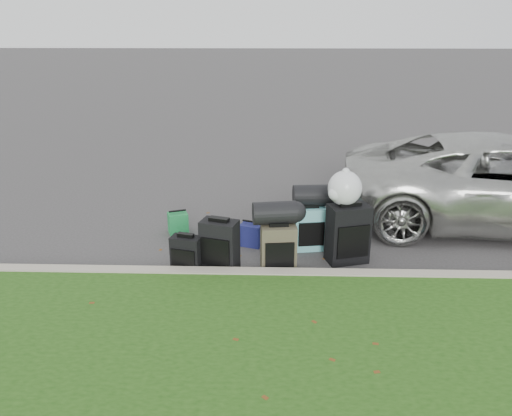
{
  "coord_description": "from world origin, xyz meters",
  "views": [
    {
      "loc": [
        0.11,
        -6.66,
        3.11
      ],
      "look_at": [
        -0.1,
        0.2,
        0.55
      ],
      "focal_mm": 35.0,
      "sensor_mm": 36.0,
      "label": 1
    }
  ],
  "objects_px": {
    "suitcase_small_black": "(187,254)",
    "suitcase_large_black_left": "(220,245)",
    "suv": "(510,182)",
    "suitcase_teal": "(309,228)",
    "suitcase_olive": "(278,248)",
    "tote_navy": "(252,234)",
    "suitcase_large_black_right": "(348,234)",
    "tote_green": "(178,223)"
  },
  "relations": [
    {
      "from": "suitcase_small_black",
      "to": "suitcase_large_black_left",
      "type": "height_order",
      "value": "suitcase_large_black_left"
    },
    {
      "from": "suitcase_large_black_left",
      "to": "suitcase_large_black_right",
      "type": "xyz_separation_m",
      "value": [
        1.73,
        0.28,
        0.06
      ]
    },
    {
      "from": "suv",
      "to": "suitcase_olive",
      "type": "distance_m",
      "value": 4.11
    },
    {
      "from": "suitcase_olive",
      "to": "suitcase_large_black_right",
      "type": "bearing_deg",
      "value": 10.5
    },
    {
      "from": "suitcase_large_black_right",
      "to": "suitcase_large_black_left",
      "type": "bearing_deg",
      "value": 173.01
    },
    {
      "from": "suitcase_large_black_left",
      "to": "suitcase_large_black_right",
      "type": "relative_size",
      "value": 0.84
    },
    {
      "from": "tote_green",
      "to": "suv",
      "type": "bearing_deg",
      "value": -14.48
    },
    {
      "from": "suitcase_olive",
      "to": "suitcase_teal",
      "type": "xyz_separation_m",
      "value": [
        0.45,
        0.67,
        0.0
      ]
    },
    {
      "from": "tote_navy",
      "to": "suv",
      "type": "bearing_deg",
      "value": 32.74
    },
    {
      "from": "suitcase_small_black",
      "to": "suitcase_large_black_left",
      "type": "xyz_separation_m",
      "value": [
        0.43,
        0.07,
        0.1
      ]
    },
    {
      "from": "suitcase_teal",
      "to": "suitcase_large_black_right",
      "type": "height_order",
      "value": "suitcase_large_black_right"
    },
    {
      "from": "suitcase_teal",
      "to": "tote_navy",
      "type": "xyz_separation_m",
      "value": [
        -0.84,
        0.1,
        -0.15
      ]
    },
    {
      "from": "suv",
      "to": "suitcase_large_black_right",
      "type": "distance_m",
      "value": 3.13
    },
    {
      "from": "suitcase_olive",
      "to": "tote_navy",
      "type": "bearing_deg",
      "value": 110.17
    },
    {
      "from": "suitcase_small_black",
      "to": "suitcase_teal",
      "type": "distance_m",
      "value": 1.83
    },
    {
      "from": "suitcase_olive",
      "to": "tote_navy",
      "type": "height_order",
      "value": "suitcase_olive"
    },
    {
      "from": "suv",
      "to": "tote_green",
      "type": "bearing_deg",
      "value": 101.38
    },
    {
      "from": "suitcase_olive",
      "to": "suitcase_teal",
      "type": "height_order",
      "value": "suitcase_teal"
    },
    {
      "from": "suitcase_large_black_right",
      "to": "suitcase_teal",
      "type": "bearing_deg",
      "value": 125.56
    },
    {
      "from": "suitcase_teal",
      "to": "tote_green",
      "type": "relative_size",
      "value": 1.94
    },
    {
      "from": "suitcase_large_black_right",
      "to": "suitcase_small_black",
      "type": "bearing_deg",
      "value": 173.11
    },
    {
      "from": "tote_green",
      "to": "tote_navy",
      "type": "bearing_deg",
      "value": -39.75
    },
    {
      "from": "suv",
      "to": "suitcase_large_black_right",
      "type": "height_order",
      "value": "suv"
    },
    {
      "from": "suitcase_large_black_right",
      "to": "tote_navy",
      "type": "relative_size",
      "value": 2.46
    },
    {
      "from": "suitcase_olive",
      "to": "tote_green",
      "type": "relative_size",
      "value": 1.91
    },
    {
      "from": "suitcase_teal",
      "to": "suitcase_large_black_left",
      "type": "bearing_deg",
      "value": -159.79
    },
    {
      "from": "suitcase_large_black_left",
      "to": "tote_green",
      "type": "height_order",
      "value": "suitcase_large_black_left"
    },
    {
      "from": "suitcase_large_black_right",
      "to": "tote_navy",
      "type": "xyz_separation_m",
      "value": [
        -1.33,
        0.5,
        -0.24
      ]
    },
    {
      "from": "suitcase_large_black_right",
      "to": "tote_green",
      "type": "distance_m",
      "value": 2.67
    },
    {
      "from": "suitcase_large_black_left",
      "to": "suitcase_olive",
      "type": "relative_size",
      "value": 1.09
    },
    {
      "from": "suitcase_teal",
      "to": "suitcase_large_black_right",
      "type": "xyz_separation_m",
      "value": [
        0.5,
        -0.39,
        0.09
      ]
    },
    {
      "from": "suitcase_olive",
      "to": "suv",
      "type": "bearing_deg",
      "value": 18.92
    },
    {
      "from": "tote_green",
      "to": "tote_navy",
      "type": "relative_size",
      "value": 1.0
    },
    {
      "from": "suv",
      "to": "suitcase_teal",
      "type": "relative_size",
      "value": 8.12
    },
    {
      "from": "suitcase_large_black_right",
      "to": "tote_green",
      "type": "xyz_separation_m",
      "value": [
        -2.5,
        0.91,
        -0.24
      ]
    },
    {
      "from": "suitcase_teal",
      "to": "suitcase_olive",
      "type": "bearing_deg",
      "value": -132.27
    },
    {
      "from": "suv",
      "to": "suitcase_large_black_right",
      "type": "xyz_separation_m",
      "value": [
        -2.76,
        -1.45,
        -0.31
      ]
    },
    {
      "from": "tote_green",
      "to": "suitcase_small_black",
      "type": "bearing_deg",
      "value": -95.19
    },
    {
      "from": "tote_navy",
      "to": "suitcase_olive",
      "type": "bearing_deg",
      "value": -44.08
    },
    {
      "from": "suitcase_large_black_left",
      "to": "tote_navy",
      "type": "xyz_separation_m",
      "value": [
        0.39,
        0.77,
        -0.18
      ]
    },
    {
      "from": "suitcase_olive",
      "to": "tote_navy",
      "type": "distance_m",
      "value": 0.88
    },
    {
      "from": "suitcase_small_black",
      "to": "suitcase_teal",
      "type": "height_order",
      "value": "suitcase_teal"
    }
  ]
}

